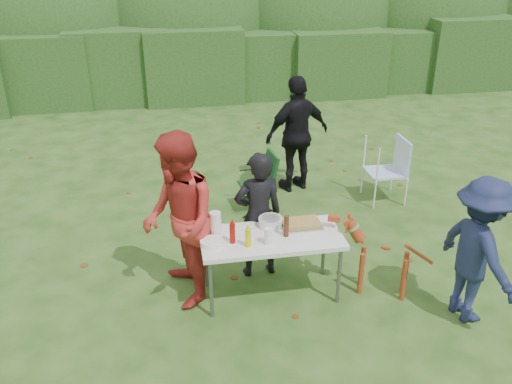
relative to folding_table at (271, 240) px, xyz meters
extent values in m
plane|color=#1E4211|center=(-0.23, -0.18, -0.69)|extent=(80.00, 80.00, 0.00)
cube|color=#23471C|center=(-0.23, 7.82, 0.16)|extent=(22.00, 1.40, 1.70)
ellipsoid|color=#3D6628|center=(-0.23, 9.42, 0.91)|extent=(20.00, 2.60, 3.20)
cube|color=silver|center=(0.00, 0.00, 0.03)|extent=(1.50, 0.70, 0.05)
cylinder|color=slate|center=(-0.68, -0.28, -0.34)|extent=(0.04, 0.04, 0.69)
cylinder|color=slate|center=(0.68, -0.28, -0.34)|extent=(0.04, 0.04, 0.69)
cylinder|color=slate|center=(-0.68, 0.28, -0.34)|extent=(0.04, 0.04, 0.69)
cylinder|color=slate|center=(0.68, 0.28, -0.34)|extent=(0.04, 0.04, 0.69)
imported|color=black|center=(-0.06, 0.43, 0.07)|extent=(0.59, 0.42, 1.52)
imported|color=#AA2923|center=(-0.95, 0.12, 0.26)|extent=(0.84, 1.01, 1.89)
imported|color=black|center=(0.93, 2.61, 0.20)|extent=(1.12, 0.72, 1.77)
imported|color=#192042|center=(1.94, -0.72, 0.10)|extent=(0.73, 1.09, 1.57)
cube|color=#B7B7BA|center=(0.36, 0.15, 0.06)|extent=(0.45, 0.30, 0.02)
cube|color=#9E7F3F|center=(0.36, 0.15, 0.09)|extent=(0.40, 0.26, 0.04)
cylinder|color=#C7CE00|center=(-0.27, -0.16, 0.15)|extent=(0.06, 0.06, 0.20)
cylinder|color=#9A0A05|center=(-0.42, -0.06, 0.16)|extent=(0.06, 0.06, 0.22)
cylinder|color=#47230F|center=(0.15, -0.03, 0.17)|extent=(0.06, 0.06, 0.24)
cylinder|color=white|center=(-0.57, 0.14, 0.18)|extent=(0.12, 0.12, 0.26)
cylinder|color=white|center=(-0.06, -0.15, 0.14)|extent=(0.08, 0.08, 0.18)
cylinder|color=silver|center=(0.03, 0.21, 0.10)|extent=(0.26, 0.26, 0.10)
cylinder|color=white|center=(-0.64, -0.06, 0.08)|extent=(0.24, 0.24, 0.05)
camera|label=1|loc=(-1.03, -4.82, 2.97)|focal=38.00mm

